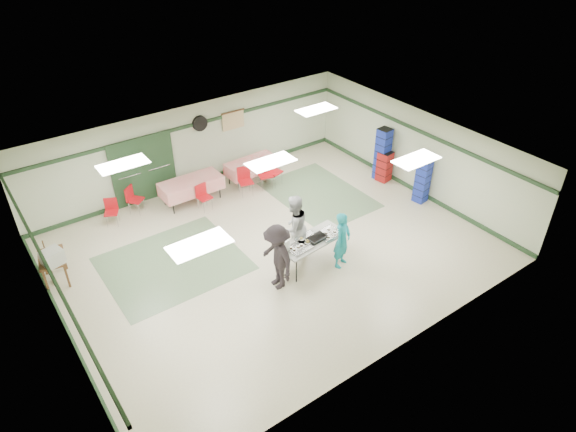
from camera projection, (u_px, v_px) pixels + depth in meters
floor at (273, 249)px, 14.08m from camera, size 11.00×11.00×0.00m
ceiling at (271, 161)px, 12.58m from camera, size 11.00×11.00×0.00m
wall_back at (193, 145)px, 16.37m from camera, size 11.00×0.00×11.00m
wall_front at (398, 306)px, 10.29m from camera, size 11.00×0.00×11.00m
wall_left at (53, 291)px, 10.66m from camera, size 0.00×9.00×9.00m
wall_right at (417, 152)px, 16.00m from camera, size 0.00×9.00×9.00m
trim_back at (191, 125)px, 15.96m from camera, size 11.00×0.06×0.10m
baseboard_back at (197, 181)px, 17.07m from camera, size 11.00×0.06×0.12m
trim_left at (46, 264)px, 10.29m from camera, size 0.06×9.00×0.10m
baseboard_left at (69, 334)px, 11.39m from camera, size 0.06×9.00×0.12m
trim_right at (420, 131)px, 15.59m from camera, size 0.06×9.00×0.10m
baseboard_right at (411, 188)px, 16.70m from camera, size 0.06×9.00×0.12m
green_patch_a at (173, 263)px, 13.54m from camera, size 3.50×3.00×0.01m
green_patch_b at (318, 195)px, 16.45m from camera, size 2.50×3.50×0.01m
double_door_left at (129, 174)px, 15.43m from camera, size 0.90×0.06×2.10m
double_door_right at (158, 165)px, 15.89m from camera, size 0.90×0.06×2.10m
door_frame at (144, 170)px, 15.64m from camera, size 2.00×0.03×2.15m
wall_fan at (200, 123)px, 16.08m from camera, size 0.50×0.10×0.50m
scroll_banner at (233, 120)px, 16.78m from camera, size 0.80×0.02×0.60m
serving_table at (312, 241)px, 13.18m from camera, size 1.95×0.94×0.76m
sheet_tray_right at (328, 234)px, 13.33m from camera, size 0.66×0.52×0.02m
sheet_tray_mid at (308, 239)px, 13.15m from camera, size 0.61×0.49×0.02m
sheet_tray_left at (300, 248)px, 12.85m from camera, size 0.66×0.52×0.02m
baking_pan at (317, 238)px, 13.14m from camera, size 0.54×0.36×0.08m
foam_box_stack at (284, 245)px, 12.69m from camera, size 0.24×0.22×0.31m
volunteer_teal at (342, 240)px, 13.09m from camera, size 0.68×0.57×1.58m
volunteer_grey at (294, 227)px, 13.34m from camera, size 0.93×0.75×1.83m
volunteer_dark at (277, 257)px, 12.34m from camera, size 0.74×1.19×1.78m
dining_table_a at (252, 166)px, 16.88m from camera, size 1.75×0.84×0.77m
dining_table_b at (191, 185)px, 15.81m from camera, size 1.91×0.85×0.77m
chair_a at (264, 171)px, 16.57m from camera, size 0.53×0.53×0.91m
chair_b at (245, 178)px, 16.20m from camera, size 0.52×0.52×0.92m
chair_c at (272, 168)px, 16.70m from camera, size 0.55×0.55×0.94m
chair_d at (203, 194)px, 15.51m from camera, size 0.42×0.42×0.82m
chair_loose_a at (133, 197)px, 15.32m from camera, size 0.57×0.57×0.86m
chair_loose_b at (111, 209)px, 14.85m from camera, size 0.50×0.50×0.80m
crate_stack_blue_a at (382, 154)px, 16.83m from camera, size 0.44×0.44×1.81m
crate_stack_red at (384, 166)px, 16.95m from camera, size 0.47×0.47×1.05m
crate_stack_blue_b at (423, 181)px, 15.74m from camera, size 0.42×0.42×1.43m
printer_table at (52, 260)px, 12.63m from camera, size 0.76×1.03×0.74m
office_printer at (52, 257)px, 12.27m from camera, size 0.56×0.52×0.37m
broom at (48, 260)px, 12.59m from camera, size 0.07×0.21×1.30m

